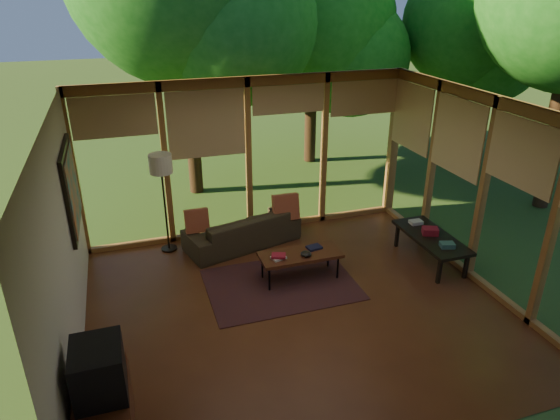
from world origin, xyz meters
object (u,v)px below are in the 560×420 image
object	(u,v)px
media_cabinet	(105,416)
side_console	(431,238)
television	(99,370)
coffee_table	(300,255)
sofa	(242,230)
floor_lamp	(161,169)

from	to	relation	value
media_cabinet	side_console	bearing A→B (deg)	22.51
television	coffee_table	world-z (taller)	television
sofa	side_console	bearing A→B (deg)	136.31
floor_lamp	side_console	size ratio (longest dim) A/B	1.18
sofa	television	size ratio (longest dim) A/B	3.46
coffee_table	side_console	world-z (taller)	side_console
coffee_table	media_cabinet	bearing A→B (deg)	-141.72
media_cabinet	floor_lamp	size ratio (longest dim) A/B	0.61
sofa	media_cabinet	size ratio (longest dim) A/B	1.91
television	floor_lamp	bearing A→B (deg)	75.20
media_cabinet	side_console	size ratio (longest dim) A/B	0.71
floor_lamp	side_console	bearing A→B (deg)	-23.33
media_cabinet	sofa	bearing A→B (deg)	57.70
television	coffee_table	xyz separation A→B (m)	(2.73, 2.17, -0.46)
sofa	television	bearing A→B (deg)	42.94
television	side_console	bearing A→B (deg)	22.60
media_cabinet	coffee_table	bearing A→B (deg)	38.28
sofa	coffee_table	bearing A→B (deg)	97.87
media_cabinet	side_console	xyz separation A→B (m)	(4.87, 2.02, 0.11)
television	floor_lamp	distance (m)	3.86
media_cabinet	side_console	world-z (taller)	media_cabinet
coffee_table	sofa	bearing A→B (deg)	112.87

